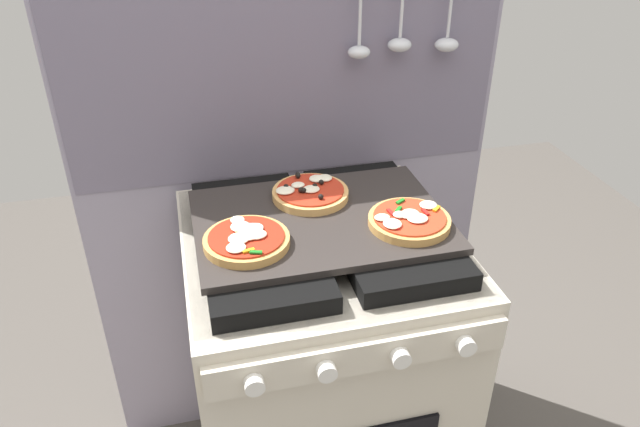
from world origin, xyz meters
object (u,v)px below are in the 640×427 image
Objects in this scene: baking_tray at (320,221)px; pizza_left at (246,239)px; pizza_center at (310,192)px; stove at (320,373)px; pizza_right at (409,220)px.

pizza_left is at bearing -158.58° from baking_tray.
pizza_left is (-0.17, -0.07, 0.02)m from baking_tray.
pizza_left is 0.23m from pizza_center.
pizza_right reaches higher than stove.
pizza_center reaches higher than baking_tray.
baking_tray is 3.10× the size of pizza_center.
stove is 0.46m from baking_tray.
stove is at bearing -90.00° from baking_tray.
pizza_right is at bearing -43.62° from pizza_center.
pizza_center is (-0.00, 0.09, 0.02)m from baking_tray.
pizza_left reaches higher than stove.
pizza_center is (0.17, 0.16, -0.00)m from pizza_left.
baking_tray is 0.09m from pizza_center.
baking_tray is 0.18m from pizza_left.
pizza_right is at bearing -22.71° from stove.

